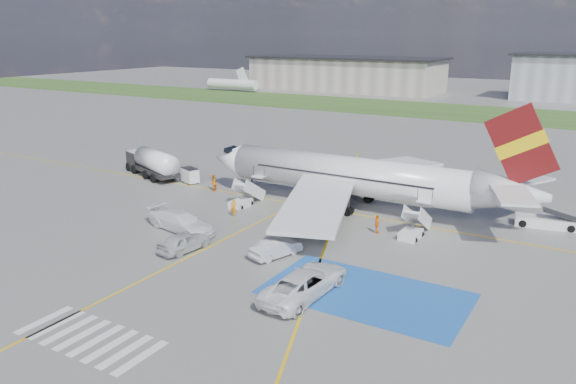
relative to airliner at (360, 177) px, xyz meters
name	(u,v)px	position (x,y,z in m)	size (l,w,h in m)	color
ground	(275,248)	(-1.51, -14.00, -3.39)	(400.00, 400.00, 0.00)	#60605E
grass_strip	(500,115)	(-1.51, 81.00, -3.39)	(400.00, 30.00, 0.01)	#2D4C1E
taxiway_line_main	(338,211)	(-1.51, -2.00, -3.39)	(120.00, 0.20, 0.01)	gold
taxiway_line_cross	(147,278)	(-6.51, -24.00, -3.39)	(0.20, 60.00, 0.01)	gold
taxiway_line_diag	(338,211)	(-1.51, -2.00, -3.39)	(0.20, 60.00, 0.01)	gold
staging_box	(366,293)	(8.49, -18.00, -3.39)	(14.00, 8.00, 0.01)	#1B50A4
crosswalk	(89,338)	(-3.31, -32.00, -3.39)	(9.00, 4.00, 0.01)	silver
terminal_west	(346,74)	(-56.51, 116.00, 1.61)	(60.00, 22.00, 10.00)	gray
airliner	(360,177)	(0.00, 0.00, 0.00)	(36.81, 32.95, 11.92)	silver
airstairs_fwd	(243,200)	(-11.01, -5.30, -2.77)	(1.90, 5.20, 3.60)	silver
airstairs_aft	(412,230)	(7.49, -5.30, -2.77)	(1.90, 5.20, 3.60)	silver
fuel_tanker	(152,165)	(-28.15, -0.94, -1.90)	(10.63, 6.34, 3.54)	black
gpu_cart	(190,176)	(-21.88, -1.03, -2.54)	(2.62, 2.15, 1.89)	silver
belt_loader	(547,222)	(17.46, 3.78, -2.95)	(6.09, 3.01, 1.77)	silver
car_silver_a	(184,242)	(-7.71, -18.39, -2.58)	(1.93, 4.79, 1.63)	#B3B5BA
car_silver_b	(276,248)	(-0.48, -15.51, -2.63)	(1.60, 4.60, 1.52)	#A5A6AC
van_white_a	(305,279)	(4.93, -20.33, -2.18)	(2.97, 6.44, 2.42)	white
van_white_b	(180,218)	(-11.38, -14.66, -2.21)	(2.45, 6.02, 2.36)	white
crew_fwd	(234,208)	(-9.60, -8.85, -2.52)	(0.64, 0.42, 1.75)	orange
crew_nose	(213,183)	(-17.26, -2.39, -2.43)	(0.94, 0.73, 1.93)	orange
crew_aft	(377,224)	(4.39, -6.00, -2.53)	(1.01, 0.42, 1.73)	orange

